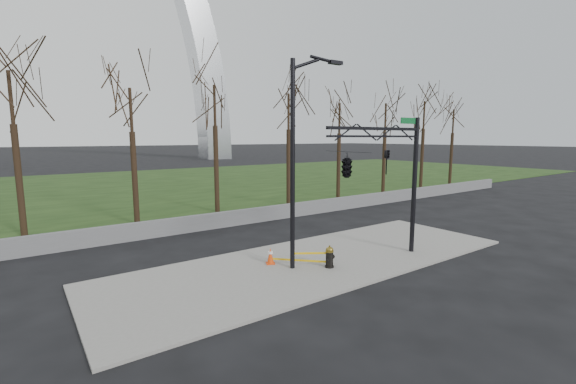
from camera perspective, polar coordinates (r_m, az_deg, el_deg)
ground at (r=16.28m, az=4.59°, el=-10.34°), size 500.00×500.00×0.00m
sidewalk at (r=16.27m, az=4.59°, el=-10.17°), size 18.00×6.00×0.10m
grass_strip at (r=43.26m, az=-21.94°, el=0.74°), size 120.00×40.00×0.06m
guardrail at (r=22.65m, az=-8.58°, el=-3.94°), size 60.00×0.30×0.90m
tree_row at (r=27.56m, az=-5.24°, el=7.14°), size 53.87×4.00×9.38m
fire_hydrant at (r=15.26m, az=6.23°, el=-9.64°), size 0.55×0.37×0.88m
traffic_cone at (r=15.61m, az=-2.65°, el=-9.48°), size 0.45×0.45×0.66m
street_light at (r=14.50m, az=1.45°, el=6.32°), size 2.39×0.31×8.21m
traffic_signal_mast at (r=15.08m, az=10.93°, el=4.17°), size 5.10×2.50×6.00m
caution_tape at (r=15.31m, az=2.38°, el=-9.77°), size 1.66×1.71×0.45m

